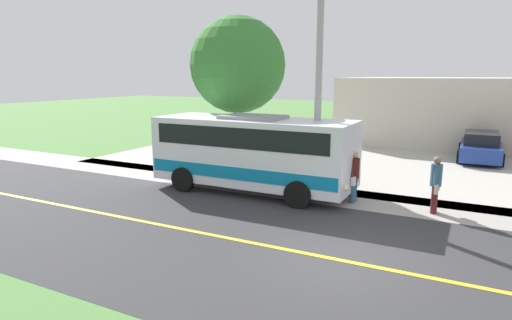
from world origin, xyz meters
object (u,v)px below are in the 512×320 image
tree_curbside (238,65)px  commercial_building (505,111)px  shuttle_bus_front (253,150)px  pedestrian_waiting (354,175)px  street_light_pole (317,81)px  pedestrian_with_bags (436,183)px  parked_car_near (481,147)px

tree_curbside → commercial_building: (-14.00, 10.87, -2.60)m
shuttle_bus_front → pedestrian_waiting: bearing=93.3°
commercial_building → pedestrian_waiting: bearing=-16.6°
pedestrian_waiting → tree_curbside: tree_curbside is taller
shuttle_bus_front → tree_curbside: tree_curbside is taller
street_light_pole → tree_curbside: size_ratio=1.08×
pedestrian_with_bags → commercial_building: 16.83m
pedestrian_with_bags → street_light_pole: street_light_pole is taller
parked_car_near → commercial_building: 6.80m
parked_car_near → tree_curbside: 12.81m
pedestrian_with_bags → parked_car_near: bearing=173.1°
shuttle_bus_front → pedestrian_with_bags: size_ratio=4.16×
parked_car_near → tree_curbside: tree_curbside is taller
parked_car_near → tree_curbside: bearing=-52.4°
pedestrian_waiting → parked_car_near: bearing=159.7°
tree_curbside → pedestrian_with_bags: bearing=72.8°
pedestrian_with_bags → tree_curbside: (-2.62, -8.45, 3.65)m
pedestrian_with_bags → pedestrian_waiting: size_ratio=1.02×
pedestrian_with_bags → tree_curbside: bearing=-107.2°
pedestrian_waiting → parked_car_near: size_ratio=0.39×
pedestrian_with_bags → shuttle_bus_front: bearing=-87.9°
tree_curbside → commercial_building: bearing=142.2°
shuttle_bus_front → parked_car_near: 12.72m
commercial_building → street_light_pole: bearing=-21.1°
pedestrian_with_bags → pedestrian_waiting: 2.53m
pedestrian_waiting → commercial_building: bearing=163.4°
pedestrian_waiting → pedestrian_with_bags: bearing=90.5°
shuttle_bus_front → tree_curbside: bearing=-141.9°
parked_car_near → tree_curbside: size_ratio=0.66×
commercial_building → shuttle_bus_front: bearing=-27.1°
shuttle_bus_front → pedestrian_with_bags: (-0.23, 6.21, -0.58)m
pedestrian_waiting → street_light_pole: 3.39m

